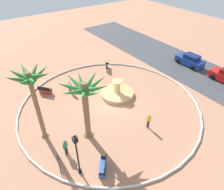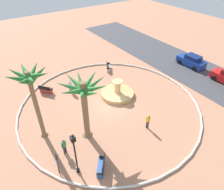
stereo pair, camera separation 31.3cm
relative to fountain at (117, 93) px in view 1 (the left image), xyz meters
The scene contains 15 objects.
ground_plane 2.11m from the fountain, 59.51° to the right, with size 80.00×80.00×0.00m, color tan.
plaza_curb 2.09m from the fountain, 59.51° to the right, with size 19.12×19.12×0.20m, color silver.
street_asphalt 12.21m from the fountain, 85.03° to the left, with size 48.00×8.00×0.03m, color #424247.
fountain is the anchor object (origin of this frame).
palm_tree_near_fountain 10.58m from the fountain, 82.17° to the right, with size 3.43×3.30×6.94m.
palm_tree_by_curb 7.96m from the fountain, 59.36° to the right, with size 4.11×4.15×5.97m.
bench_east 8.39m from the fountain, 128.15° to the right, with size 1.58×1.37×1.00m.
bench_west 6.13m from the fountain, 156.29° to the left, with size 1.62×1.29×1.00m.
bench_north 9.89m from the fountain, 42.82° to the right, with size 1.56×1.39×1.00m.
lamppost 10.64m from the fountain, 52.43° to the right, with size 0.32×0.32×4.07m.
bicycle_red_frame 10.64m from the fountain, 61.57° to the right, with size 1.69×0.55×0.94m.
person_cyclist_helmet 9.36m from the fountain, 63.36° to the right, with size 0.33×0.48×1.63m.
person_cyclist_photo 5.57m from the fountain, 131.74° to the right, with size 0.38×0.42×1.61m.
person_pedestrian_stroll 5.94m from the fountain, ahead, with size 0.53×0.24×1.65m.
parked_car_leftmost 12.89m from the fountain, 89.46° to the left, with size 4.04×1.99×1.67m.
Camera 1 is at (14.18, -9.79, 14.06)m, focal length 32.83 mm.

